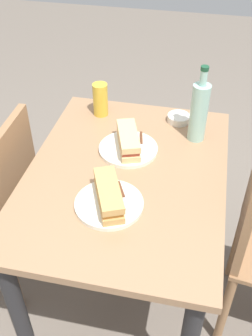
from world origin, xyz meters
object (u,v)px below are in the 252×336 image
Objects in this scene: knife_near at (124,197)px; beer_glass at (100,100)px; plate_near at (109,204)px; knife_far at (141,144)px; baguette_sandwich_near at (109,195)px; water_bottle at (199,111)px; olive_bowl at (179,118)px; plate_far at (128,149)px; baguette_sandwich_far at (128,140)px; dining_table at (126,200)px.

beer_glass reaches higher than knife_near.
knife_far is (-0.33, 0.05, 0.01)m from plate_near.
knife_far is at bearing 179.24° from knife_near.
baguette_sandwich_near is 0.34m from knife_far.
olive_bowl is at bearing -142.92° from water_bottle.
knife_near is 0.93× the size of knife_far.
beer_glass is at bearing -133.39° from knife_far.
water_bottle is at bearing 119.22° from plate_far.
knife_far is 1.88× the size of olive_bowl.
knife_far is (-0.30, 0.00, 0.00)m from knife_near.
olive_bowl is (-0.55, 0.17, 0.01)m from plate_near.
dining_table is at bearing 8.27° from baguette_sandwich_far.
knife_far is 0.57× the size of water_bottle.
knife_far is (-0.16, 0.03, 0.16)m from dining_table.
baguette_sandwich_near is at bearing 0.02° from plate_far.
baguette_sandwich_far reaches higher than knife_near.
knife_near is 0.73× the size of plate_far.
baguette_sandwich_far is 0.06m from knife_far.
knife_near is at bearing 22.74° from beer_glass.
water_bottle is (-0.27, 0.23, 0.27)m from dining_table.
baguette_sandwich_near is 1.23× the size of knife_far.
olive_bowl reaches higher than knife_near.
knife_near is at bearing 8.70° from baguette_sandwich_far.
water_bottle is at bearing 153.64° from knife_near.
baguette_sandwich_near is 0.06m from knife_near.
plate_near is 0.34m from knife_far.
water_bottle reaches higher than olive_bowl.
olive_bowl is at bearing 163.23° from baguette_sandwich_near.
plate_near is (0.18, -0.02, 0.15)m from dining_table.
olive_bowl is at bearing 163.23° from plate_near.
water_bottle is 0.43m from beer_glass.
plate_near is 0.73× the size of water_bottle.
baguette_sandwich_far is at bearing -171.73° from dining_table.
baguette_sandwich_near is at bearing -16.77° from olive_bowl.
plate_near is 1.00× the size of plate_far.
knife_near and knife_far have the same top height.
beer_glass is at bearing -102.73° from water_bottle.
baguette_sandwich_far is at bearing -179.98° from plate_near.
beer_glass is (-0.09, -0.42, -0.05)m from water_bottle.
baguette_sandwich_far is (-0.13, -0.02, 0.19)m from dining_table.
water_bottle is at bearing 139.43° from dining_table.
beer_glass reaches higher than plate_far.
dining_table is 10.08× the size of olive_bowl.
baguette_sandwich_near is 0.57m from beer_glass.
water_bottle is 3.27× the size of olive_bowl.
baguette_sandwich_far is 0.29m from beer_glass.
water_bottle reaches higher than plate_near.
olive_bowl is at bearing 145.89° from plate_far.
knife_far is (-0.33, 0.05, -0.03)m from baguette_sandwich_near.
dining_table is 4.56× the size of baguette_sandwich_far.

